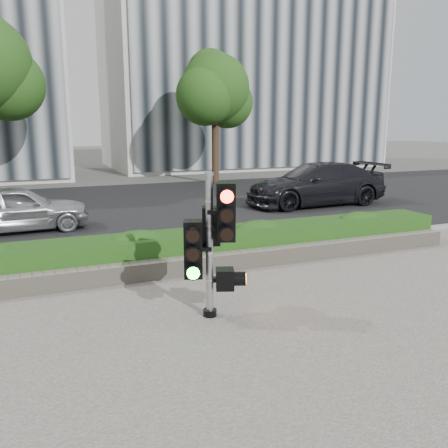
# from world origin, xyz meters

# --- Properties ---
(ground) EXTENTS (120.00, 120.00, 0.00)m
(ground) POSITION_xyz_m (0.00, 0.00, 0.00)
(ground) COLOR #51514C
(ground) RESTS_ON ground
(sidewalk) EXTENTS (16.00, 11.00, 0.03)m
(sidewalk) POSITION_xyz_m (0.00, -2.50, 0.01)
(sidewalk) COLOR #9E9389
(sidewalk) RESTS_ON ground
(road) EXTENTS (60.00, 13.00, 0.02)m
(road) POSITION_xyz_m (0.00, 10.00, 0.01)
(road) COLOR black
(road) RESTS_ON ground
(curb) EXTENTS (60.00, 0.25, 0.12)m
(curb) POSITION_xyz_m (0.00, 3.15, 0.06)
(curb) COLOR gray
(curb) RESTS_ON ground
(stone_wall) EXTENTS (12.00, 0.32, 0.34)m
(stone_wall) POSITION_xyz_m (0.00, 1.90, 0.20)
(stone_wall) COLOR gray
(stone_wall) RESTS_ON sidewalk
(hedge) EXTENTS (12.00, 1.00, 0.68)m
(hedge) POSITION_xyz_m (0.00, 2.55, 0.37)
(hedge) COLOR #307524
(hedge) RESTS_ON sidewalk
(building_right) EXTENTS (18.00, 10.00, 12.00)m
(building_right) POSITION_xyz_m (11.00, 25.00, 6.00)
(building_right) COLOR #B7B7B2
(building_right) RESTS_ON ground
(tree_right) EXTENTS (4.10, 3.58, 6.53)m
(tree_right) POSITION_xyz_m (5.48, 15.55, 4.48)
(tree_right) COLOR black
(tree_right) RESTS_ON ground
(traffic_signal) EXTENTS (0.82, 0.68, 2.21)m
(traffic_signal) POSITION_xyz_m (-0.65, -0.18, 1.25)
(traffic_signal) COLOR black
(traffic_signal) RESTS_ON sidewalk
(car_silver) EXTENTS (3.88, 1.75, 1.29)m
(car_silver) POSITION_xyz_m (-3.51, 7.29, 0.67)
(car_silver) COLOR #B3B6BB
(car_silver) RESTS_ON road
(car_dark) EXTENTS (5.27, 2.16, 1.53)m
(car_dark) POSITION_xyz_m (6.50, 7.99, 0.78)
(car_dark) COLOR black
(car_dark) RESTS_ON road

